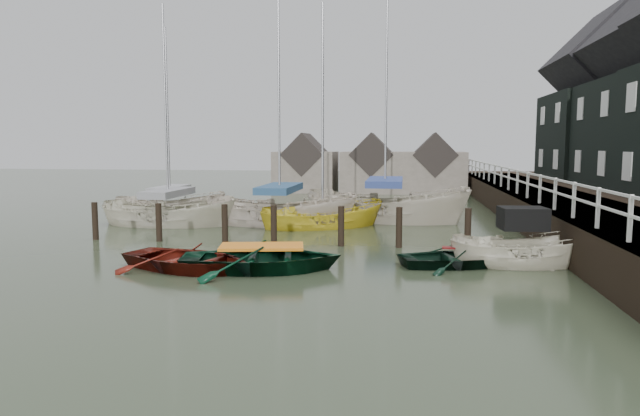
% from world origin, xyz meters
% --- Properties ---
extents(ground, '(120.00, 120.00, 0.00)m').
position_xyz_m(ground, '(0.00, 0.00, 0.00)').
color(ground, '#2B3521').
rests_on(ground, ground).
extents(pier, '(3.04, 32.00, 2.70)m').
position_xyz_m(pier, '(9.48, 10.00, 0.71)').
color(pier, black).
rests_on(pier, ground).
extents(mooring_pilings, '(13.72, 0.22, 1.80)m').
position_xyz_m(mooring_pilings, '(-1.11, 3.00, 0.50)').
color(mooring_pilings, black).
rests_on(mooring_pilings, ground).
extents(far_sheds, '(14.00, 4.08, 4.39)m').
position_xyz_m(far_sheds, '(0.83, 26.00, 1.86)').
color(far_sheds, '#665B51').
rests_on(far_sheds, ground).
extents(rowboat_red, '(4.85, 4.13, 0.85)m').
position_xyz_m(rowboat_red, '(-2.65, -1.39, 0.00)').
color(rowboat_red, '#54140C').
rests_on(rowboat_red, ground).
extents(rowboat_green, '(5.00, 3.98, 0.93)m').
position_xyz_m(rowboat_green, '(-0.58, -1.18, 0.00)').
color(rowboat_green, black).
rests_on(rowboat_green, ground).
extents(rowboat_dkgreen, '(4.07, 3.40, 0.72)m').
position_xyz_m(rowboat_dkgreen, '(4.98, 0.27, 0.00)').
color(rowboat_dkgreen, black).
rests_on(rowboat_dkgreen, ground).
extents(motorboat, '(4.34, 1.97, 2.51)m').
position_xyz_m(motorboat, '(6.80, 0.50, 0.10)').
color(motorboat, beige).
rests_on(motorboat, ground).
extents(sailboat_a, '(6.22, 2.44, 10.64)m').
position_xyz_m(sailboat_a, '(-6.87, 7.06, 0.06)').
color(sailboat_a, beige).
rests_on(sailboat_a, ground).
extents(sailboat_b, '(7.34, 3.65, 11.68)m').
position_xyz_m(sailboat_b, '(-2.06, 7.90, 0.06)').
color(sailboat_b, beige).
rests_on(sailboat_b, ground).
extents(sailboat_c, '(5.81, 4.15, 10.40)m').
position_xyz_m(sailboat_c, '(-0.08, 7.43, 0.02)').
color(sailboat_c, gold).
rests_on(sailboat_c, ground).
extents(sailboat_d, '(8.45, 5.10, 13.61)m').
position_xyz_m(sailboat_d, '(2.48, 9.99, 0.06)').
color(sailboat_d, beige).
rests_on(sailboat_d, ground).
extents(sailboat_e, '(5.87, 3.22, 10.29)m').
position_xyz_m(sailboat_e, '(-8.29, 10.57, 0.07)').
color(sailboat_e, beige).
rests_on(sailboat_e, ground).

